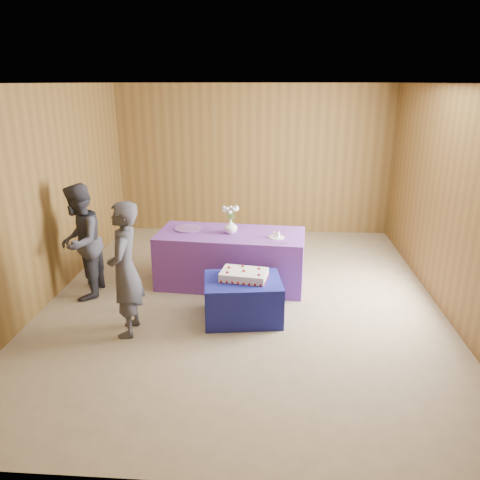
# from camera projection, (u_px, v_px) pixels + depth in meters

# --- Properties ---
(ground) EXTENTS (6.00, 6.00, 0.00)m
(ground) POSITION_uv_depth(u_px,v_px,m) (243.00, 299.00, 6.16)
(ground) COLOR gray
(ground) RESTS_ON ground
(room_shell) EXTENTS (5.04, 6.04, 2.72)m
(room_shell) POSITION_uv_depth(u_px,v_px,m) (243.00, 162.00, 5.58)
(room_shell) COLOR brown
(room_shell) RESTS_ON ground
(cake_table) EXTENTS (0.99, 0.82, 0.50)m
(cake_table) POSITION_uv_depth(u_px,v_px,m) (243.00, 299.00, 5.59)
(cake_table) COLOR navy
(cake_table) RESTS_ON ground
(serving_table) EXTENTS (2.07, 1.06, 0.75)m
(serving_table) POSITION_uv_depth(u_px,v_px,m) (231.00, 258.00, 6.53)
(serving_table) COLOR #693696
(serving_table) RESTS_ON ground
(sheet_cake) EXTENTS (0.61, 0.46, 0.13)m
(sheet_cake) POSITION_uv_depth(u_px,v_px,m) (244.00, 275.00, 5.53)
(sheet_cake) COLOR white
(sheet_cake) RESTS_ON cake_table
(vase) EXTENTS (0.25, 0.25, 0.19)m
(vase) POSITION_uv_depth(u_px,v_px,m) (231.00, 226.00, 6.36)
(vase) COLOR white
(vase) RESTS_ON serving_table
(flower_spray) EXTENTS (0.23, 0.23, 0.18)m
(flower_spray) POSITION_uv_depth(u_px,v_px,m) (231.00, 209.00, 6.29)
(flower_spray) COLOR #376A2A
(flower_spray) RESTS_ON vase
(platter) EXTENTS (0.48, 0.48, 0.02)m
(platter) POSITION_uv_depth(u_px,v_px,m) (188.00, 229.00, 6.56)
(platter) COLOR #7850A1
(platter) RESTS_ON serving_table
(plate) EXTENTS (0.25, 0.25, 0.01)m
(plate) POSITION_uv_depth(u_px,v_px,m) (276.00, 237.00, 6.21)
(plate) COLOR silver
(plate) RESTS_ON serving_table
(cake_slice) EXTENTS (0.09, 0.08, 0.09)m
(cake_slice) POSITION_uv_depth(u_px,v_px,m) (277.00, 234.00, 6.20)
(cake_slice) COLOR white
(cake_slice) RESTS_ON plate
(knife) EXTENTS (0.26, 0.03, 0.00)m
(knife) POSITION_uv_depth(u_px,v_px,m) (277.00, 243.00, 6.00)
(knife) COLOR silver
(knife) RESTS_ON serving_table
(guest_left) EXTENTS (0.41, 0.59, 1.53)m
(guest_left) POSITION_uv_depth(u_px,v_px,m) (125.00, 270.00, 5.11)
(guest_left) COLOR #373841
(guest_left) RESTS_ON ground
(guest_right) EXTENTS (0.64, 0.78, 1.52)m
(guest_right) POSITION_uv_depth(u_px,v_px,m) (80.00, 242.00, 6.02)
(guest_right) COLOR #32323C
(guest_right) RESTS_ON ground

